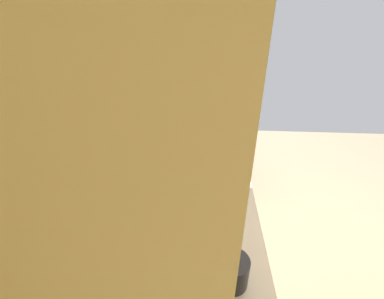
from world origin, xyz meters
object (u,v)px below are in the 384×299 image
(microwave, at_px, (205,164))
(bowl, at_px, (222,150))
(oven_range, at_px, (209,150))
(kettle, at_px, (233,271))

(microwave, distance_m, bowl, 0.49)
(oven_range, xyz_separation_m, bowl, (-0.82, -0.11, 0.47))
(microwave, bearing_deg, bowl, -17.96)
(oven_range, bearing_deg, microwave, 178.26)
(oven_range, height_order, microwave, microwave)
(microwave, height_order, bowl, microwave)
(bowl, relative_size, kettle, 0.83)
(microwave, distance_m, kettle, 0.81)
(microwave, bearing_deg, oven_range, -1.74)
(microwave, relative_size, kettle, 2.18)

